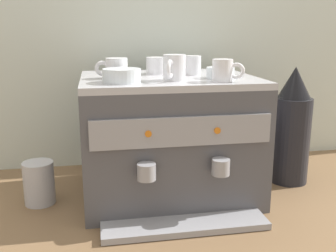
# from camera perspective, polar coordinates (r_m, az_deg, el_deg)

# --- Properties ---
(ground_plane) EXTENTS (4.00, 4.00, 0.00)m
(ground_plane) POSITION_cam_1_polar(r_m,az_deg,el_deg) (1.50, 0.00, -9.44)
(ground_plane) COLOR brown
(tiled_backsplash_wall) EXTENTS (2.80, 0.03, 1.05)m
(tiled_backsplash_wall) POSITION_cam_1_polar(r_m,az_deg,el_deg) (1.75, -2.27, 11.57)
(tiled_backsplash_wall) COLOR silver
(tiled_backsplash_wall) RESTS_ON ground_plane
(espresso_machine) EXTENTS (0.60, 0.59, 0.43)m
(espresso_machine) POSITION_cam_1_polar(r_m,az_deg,el_deg) (1.43, 0.03, -1.55)
(espresso_machine) COLOR #4C4C51
(espresso_machine) RESTS_ON ground_plane
(ceramic_cup_0) EXTENTS (0.10, 0.06, 0.07)m
(ceramic_cup_0) POSITION_cam_1_polar(r_m,az_deg,el_deg) (1.43, 3.44, 8.78)
(ceramic_cup_0) COLOR white
(ceramic_cup_0) RESTS_ON espresso_machine
(ceramic_cup_1) EXTENTS (0.08, 0.10, 0.06)m
(ceramic_cup_1) POSITION_cam_1_polar(r_m,az_deg,el_deg) (1.46, -1.64, 8.77)
(ceramic_cup_1) COLOR white
(ceramic_cup_1) RESTS_ON espresso_machine
(ceramic_cup_2) EXTENTS (0.07, 0.11, 0.08)m
(ceramic_cup_2) POSITION_cam_1_polar(r_m,az_deg,el_deg) (1.27, 0.73, 8.46)
(ceramic_cup_2) COLOR white
(ceramic_cup_2) RESTS_ON espresso_machine
(ceramic_cup_3) EXTENTS (0.10, 0.07, 0.07)m
(ceramic_cup_3) POSITION_cam_1_polar(r_m,az_deg,el_deg) (1.25, 8.10, 7.98)
(ceramic_cup_3) COLOR white
(ceramic_cup_3) RESTS_ON espresso_machine
(ceramic_cup_4) EXTENTS (0.11, 0.07, 0.07)m
(ceramic_cup_4) POSITION_cam_1_polar(r_m,az_deg,el_deg) (1.34, -7.63, 8.32)
(ceramic_cup_4) COLOR white
(ceramic_cup_4) RESTS_ON espresso_machine
(ceramic_bowl_0) EXTENTS (0.13, 0.13, 0.04)m
(ceramic_bowl_0) POSITION_cam_1_polar(r_m,az_deg,el_deg) (1.55, 2.36, 8.58)
(ceramic_bowl_0) COLOR silver
(ceramic_bowl_0) RESTS_ON espresso_machine
(ceramic_bowl_1) EXTENTS (0.12, 0.12, 0.04)m
(ceramic_bowl_1) POSITION_cam_1_polar(r_m,az_deg,el_deg) (1.23, -6.73, 7.23)
(ceramic_bowl_1) COLOR silver
(ceramic_bowl_1) RESTS_ON espresso_machine
(ceramic_bowl_2) EXTENTS (0.09, 0.09, 0.04)m
(ceramic_bowl_2) POSITION_cam_1_polar(r_m,az_deg,el_deg) (1.34, 7.61, 7.63)
(ceramic_bowl_2) COLOR silver
(ceramic_bowl_2) RESTS_ON espresso_machine
(coffee_grinder) EXTENTS (0.15, 0.15, 0.46)m
(coffee_grinder) POSITION_cam_1_polar(r_m,az_deg,el_deg) (1.61, 17.47, -0.38)
(coffee_grinder) COLOR black
(coffee_grinder) RESTS_ON ground_plane
(milk_pitcher) EXTENTS (0.11, 0.11, 0.15)m
(milk_pitcher) POSITION_cam_1_polar(r_m,az_deg,el_deg) (1.45, -18.21, -7.84)
(milk_pitcher) COLOR #B7B7BC
(milk_pitcher) RESTS_ON ground_plane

